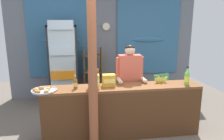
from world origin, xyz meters
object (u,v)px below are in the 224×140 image
object	(u,v)px
drink_fridge	(64,61)
snack_box_choco_powder	(109,80)
timber_post	(93,74)
plastic_lawn_chair	(157,88)
stall_counter	(124,108)
shopkeeper	(130,76)
soda_bottle_lime_soda	(187,77)
pastry_tray	(44,90)
snack_box_instant_noodle	(94,82)
banana_bunch	(161,80)
soda_bottle_iced_tea	(75,83)
bottle_shelf_rack	(93,73)

from	to	relation	value
drink_fridge	snack_box_choco_powder	xyz separation A→B (m)	(0.87, -1.54, -0.09)
timber_post	plastic_lawn_chair	world-z (taller)	timber_post
stall_counter	shopkeeper	bearing A→B (deg)	65.95
drink_fridge	soda_bottle_lime_soda	world-z (taller)	drink_fridge
pastry_tray	plastic_lawn_chair	bearing A→B (deg)	25.23
plastic_lawn_chair	snack_box_choco_powder	xyz separation A→B (m)	(-1.25, -0.96, 0.52)
timber_post	snack_box_choco_powder	distance (m)	0.57
soda_bottle_lime_soda	pastry_tray	bearing A→B (deg)	179.81
pastry_tray	timber_post	bearing A→B (deg)	-21.01
soda_bottle_lime_soda	snack_box_instant_noodle	world-z (taller)	soda_bottle_lime_soda
stall_counter	banana_bunch	distance (m)	0.86
soda_bottle_lime_soda	soda_bottle_iced_tea	bearing A→B (deg)	177.85
stall_counter	soda_bottle_lime_soda	bearing A→B (deg)	0.66
snack_box_instant_noodle	pastry_tray	distance (m)	0.80
shopkeeper	banana_bunch	distance (m)	0.59
bottle_shelf_rack	shopkeeper	xyz separation A→B (m)	(0.61, -1.45, 0.28)
drink_fridge	pastry_tray	bearing A→B (deg)	-96.70
timber_post	soda_bottle_lime_soda	xyz separation A→B (m)	(1.66, 0.29, -0.19)
shopkeeper	snack_box_instant_noodle	bearing A→B (deg)	-148.24
snack_box_instant_noodle	pastry_tray	xyz separation A→B (m)	(-0.80, -0.01, -0.10)
timber_post	shopkeeper	world-z (taller)	timber_post
timber_post	soda_bottle_iced_tea	size ratio (longest dim) A/B	11.21
soda_bottle_iced_tea	snack_box_choco_powder	distance (m)	0.57
drink_fridge	snack_box_instant_noodle	world-z (taller)	drink_fridge
drink_fridge	banana_bunch	bearing A→B (deg)	-39.30
pastry_tray	banana_bunch	size ratio (longest dim) A/B	1.49
stall_counter	timber_post	distance (m)	0.91
bottle_shelf_rack	soda_bottle_lime_soda	bearing A→B (deg)	-51.34
snack_box_choco_powder	banana_bunch	distance (m)	0.96
plastic_lawn_chair	pastry_tray	bearing A→B (deg)	-154.77
soda_bottle_iced_tea	banana_bunch	distance (m)	1.53
timber_post	pastry_tray	bearing A→B (deg)	158.99
pastry_tray	drink_fridge	bearing A→B (deg)	83.30
drink_fridge	plastic_lawn_chair	size ratio (longest dim) A/B	2.36
timber_post	soda_bottle_iced_tea	bearing A→B (deg)	126.83
bottle_shelf_rack	shopkeeper	distance (m)	1.60
stall_counter	bottle_shelf_rack	bearing A→B (deg)	101.74
bottle_shelf_rack	snack_box_instant_noodle	bearing A→B (deg)	-92.97
stall_counter	snack_box_choco_powder	bearing A→B (deg)	146.47
soda_bottle_iced_tea	snack_box_choco_powder	bearing A→B (deg)	6.88
plastic_lawn_chair	soda_bottle_iced_tea	size ratio (longest dim) A/B	3.73
soda_bottle_lime_soda	snack_box_instant_noodle	distance (m)	1.63
stall_counter	plastic_lawn_chair	world-z (taller)	stall_counter
stall_counter	soda_bottle_lime_soda	distance (m)	1.24
stall_counter	timber_post	world-z (taller)	timber_post
timber_post	snack_box_instant_noodle	size ratio (longest dim) A/B	10.82
plastic_lawn_chair	shopkeeper	distance (m)	1.14
snack_box_instant_noodle	plastic_lawn_chair	bearing A→B (deg)	35.43
banana_bunch	stall_counter	bearing A→B (deg)	-164.95
bottle_shelf_rack	plastic_lawn_chair	xyz separation A→B (m)	(1.41, -0.81, -0.22)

